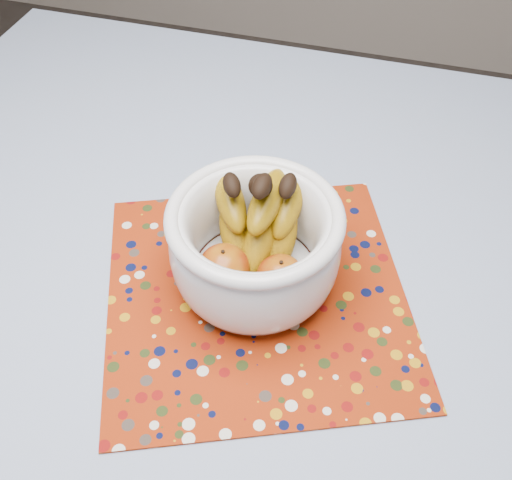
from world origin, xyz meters
TOP-DOWN VIEW (x-y plane):
  - table at (0.00, 0.00)m, footprint 1.20×1.20m
  - tablecloth at (0.00, 0.00)m, footprint 1.32×1.32m
  - placemat at (0.08, -0.01)m, footprint 0.54×0.54m
  - fruit_bowl at (0.07, 0.02)m, footprint 0.24×0.23m

SIDE VIEW (x-z plane):
  - table at x=0.00m, z-range 0.30..1.05m
  - tablecloth at x=0.00m, z-range 0.75..0.76m
  - placemat at x=0.08m, z-range 0.76..0.76m
  - fruit_bowl at x=0.07m, z-range 0.75..0.94m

